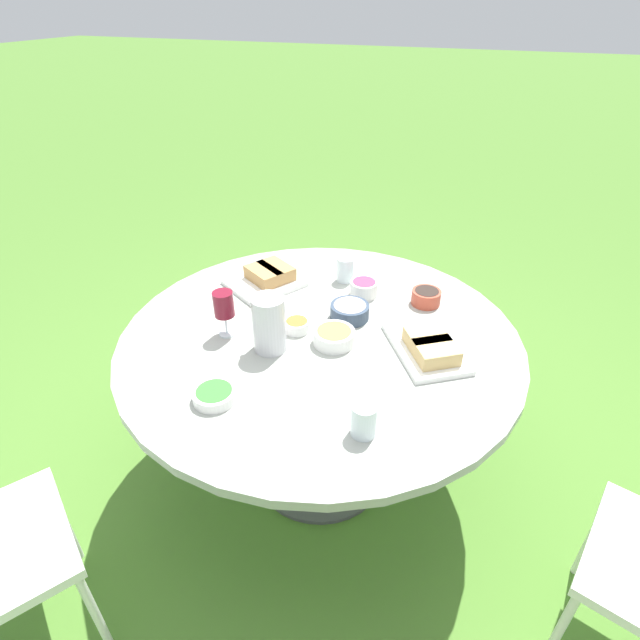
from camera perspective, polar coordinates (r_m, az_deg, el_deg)
ground_plane at (r=2.36m, az=0.00°, el=-16.51°), size 40.00×40.00×0.00m
dining_table at (r=1.91m, az=0.00°, el=-3.99°), size 1.48×1.48×0.74m
water_pitcher at (r=1.73m, az=-5.83°, el=-0.44°), size 0.12×0.12×0.21m
wine_glass at (r=1.81m, az=-10.95°, el=1.64°), size 0.07×0.07×0.18m
platter_bread_main at (r=1.77m, az=12.30°, el=-3.00°), size 0.37×0.40×0.07m
platter_charcuterie at (r=2.17m, az=-6.03°, el=4.87°), size 0.36×0.37×0.08m
bowl_fries at (r=1.79m, az=1.62°, el=-1.86°), size 0.15×0.15×0.05m
bowl_salad at (r=1.59m, az=-11.97°, el=-8.33°), size 0.14×0.14×0.04m
bowl_olives at (r=2.06m, az=12.04°, el=2.66°), size 0.12×0.12×0.06m
bowl_dip_red at (r=2.08m, az=5.03°, el=3.73°), size 0.12×0.12×0.06m
bowl_dip_cream at (r=1.93m, az=3.41°, el=1.08°), size 0.15×0.15×0.06m
bowl_roasted_veg at (r=1.86m, az=-2.66°, el=-0.56°), size 0.10×0.10×0.04m
cup_water_near at (r=1.44m, az=5.04°, el=-11.28°), size 0.07×0.07×0.10m
cup_water_far at (r=2.17m, az=2.90°, el=5.80°), size 0.07×0.07×0.11m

